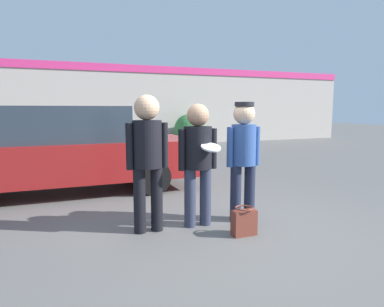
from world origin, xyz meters
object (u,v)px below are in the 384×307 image
Objects in this scene: person_middle_with_frisbee at (198,155)px; handbag at (244,222)px; shrub at (190,130)px; person_left at (147,151)px; parked_car_near at (61,150)px; person_right at (243,151)px.

person_middle_with_frisbee is 1.02m from handbag.
person_left is at bearing -114.17° from shrub.
handbag is (1.05, -0.56, -0.85)m from person_left.
parked_car_near reaches higher than handbag.
handbag is (2.01, -3.17, -0.62)m from parked_car_near.
handbag is at bearing -57.58° from parked_car_near.
parked_car_near is 3.80m from handbag.
person_right is 0.99m from handbag.
shrub reaches higher than handbag.
person_middle_with_frisbee is 0.66m from person_right.
person_middle_with_frisbee reaches higher than handbag.
parked_car_near is at bearing 130.77° from person_right.
person_right reaches higher than person_middle_with_frisbee.
person_right is 3.51m from parked_car_near.
shrub is (4.27, 9.51, -0.36)m from person_left.
person_right reaches higher than parked_car_near.
person_left reaches higher than shrub.
parked_car_near is at bearing 110.24° from person_left.
person_middle_with_frisbee is at bearing -110.71° from shrub.
person_right is 10.00m from shrub.
person_left reaches higher than person_right.
person_left reaches higher than handbag.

